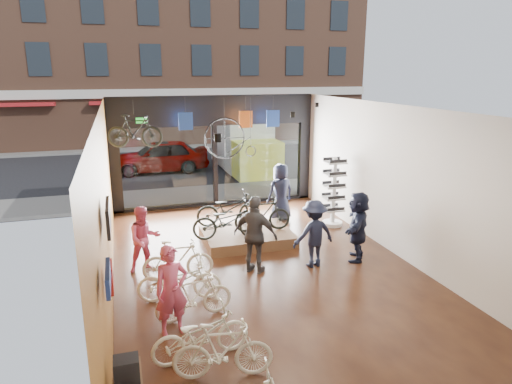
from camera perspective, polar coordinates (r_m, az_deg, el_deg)
name	(u,v)px	position (r m, az deg, el deg)	size (l,w,h in m)	color
ground_plane	(269,275)	(10.85, 1.69, -10.27)	(7.00, 12.00, 0.04)	black
ceiling	(271,108)	(9.84, 1.86, 10.40)	(7.00, 12.00, 0.04)	black
wall_left	(105,209)	(9.69, -18.39, -2.02)	(0.04, 12.00, 3.80)	#A47327
wall_right	(406,184)	(11.75, 18.27, 0.90)	(0.04, 12.00, 3.80)	beige
wall_back	(460,346)	(5.28, 24.10, -17.22)	(7.00, 0.04, 3.80)	beige
storefront	(215,151)	(15.85, -5.18, 5.07)	(7.00, 0.26, 3.80)	black
exit_sign	(141,120)	(15.27, -14.13, 8.67)	(0.35, 0.06, 0.18)	#198C26
street_road	(181,159)	(24.93, -9.33, 4.08)	(30.00, 18.00, 0.02)	black
sidewalk_near	(209,194)	(17.40, -5.85, -0.27)	(30.00, 2.40, 0.12)	slate
sidewalk_far	(172,146)	(28.83, -10.43, 5.63)	(30.00, 2.00, 0.12)	slate
opposite_building	(162,31)	(31.05, -11.63, 19.08)	(26.00, 5.00, 14.00)	brown
street_car	(160,156)	(21.71, -11.95, 4.42)	(1.78, 4.44, 1.51)	gray
box_truck	(246,146)	(21.34, -1.26, 5.80)	(2.05, 6.15, 2.42)	silver
floor_bike_1	(223,351)	(7.37, -4.18, -19.18)	(0.44, 1.55, 0.93)	silver
floor_bike_2	(201,334)	(7.84, -6.92, -17.26)	(0.58, 1.65, 0.87)	silver
floor_bike_3	(194,296)	(8.95, -7.75, -12.79)	(0.43, 1.51, 0.91)	silver
floor_bike_4	(179,280)	(9.64, -9.56, -10.79)	(0.60, 1.71, 0.90)	silver
floor_bike_5	(178,260)	(10.49, -9.74, -8.41)	(0.45, 1.59, 0.96)	silver
display_platform	(247,237)	(12.68, -1.11, -5.59)	(2.40, 1.80, 0.30)	#533B1C
display_bike_left	(228,221)	(11.98, -3.53, -3.65)	(0.65, 1.86, 0.97)	black
display_bike_mid	(263,214)	(12.53, 0.83, -2.83)	(0.45, 1.58, 0.95)	black
display_bike_right	(229,209)	(13.05, -3.45, -2.08)	(0.64, 1.85, 0.97)	black
customer_0	(172,290)	(8.38, -10.50, -11.99)	(0.61, 0.40, 1.68)	#CC4C72
customer_1	(144,239)	(11.01, -13.79, -5.73)	(0.77, 0.60, 1.58)	#CC4C72
customer_2	(255,235)	(10.58, -0.08, -5.39)	(1.08, 0.45, 1.85)	#3F3F44
customer_3	(314,234)	(11.03, 7.25, -5.18)	(1.07, 0.61, 1.65)	#161C33
customer_4	(281,192)	(14.36, 3.09, 0.01)	(0.88, 0.57, 1.81)	#161C33
customer_5	(358,226)	(11.59, 12.60, -4.17)	(1.62, 0.52, 1.75)	#161C33
sunglasses_rack	(333,192)	(13.96, 9.66, 0.00)	(0.62, 0.51, 2.11)	white
wall_merch	(115,323)	(6.67, -17.23, -15.42)	(0.40, 2.40, 2.60)	navy
penny_farthing	(233,139)	(14.46, -2.89, 6.57)	(1.61, 0.06, 1.29)	black
hung_bike	(135,131)	(13.61, -14.92, 7.38)	(0.45, 1.58, 0.95)	black
jersey_left	(186,121)	(14.72, -8.78, 8.73)	(0.45, 0.03, 0.55)	#1E3F99
jersey_mid	(246,119)	(15.13, -1.28, 9.06)	(0.45, 0.03, 0.55)	#CC5919
jersey_right	(273,119)	(15.41, 2.14, 9.16)	(0.45, 0.03, 0.55)	#1E3F99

